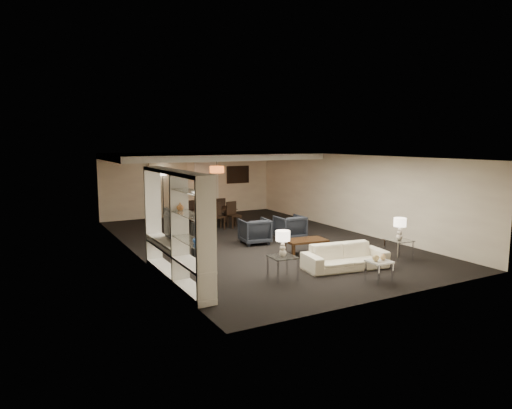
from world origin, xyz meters
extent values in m
plane|color=black|center=(0.00, 0.00, 0.00)|extent=(11.00, 11.00, 0.00)
cube|color=silver|center=(0.00, 0.00, 2.50)|extent=(7.00, 11.00, 0.02)
cube|color=#C3B19D|center=(0.00, 5.50, 1.25)|extent=(7.00, 0.02, 2.50)
cube|color=#C3B19D|center=(0.00, -5.50, 1.25)|extent=(7.00, 0.02, 2.50)
cube|color=#C3B19D|center=(-3.50, 0.00, 1.25)|extent=(0.02, 11.00, 2.50)
cube|color=#C3B19D|center=(3.50, 0.00, 1.25)|extent=(0.02, 11.00, 2.50)
cube|color=silver|center=(0.00, 3.50, 2.40)|extent=(7.00, 4.00, 0.20)
cube|color=beige|center=(-0.90, 5.42, 1.20)|extent=(1.50, 0.12, 2.40)
cube|color=silver|center=(0.70, 5.47, 1.05)|extent=(0.90, 0.05, 2.10)
cube|color=#142D38|center=(2.10, 5.46, 1.55)|extent=(0.95, 0.04, 0.65)
cylinder|color=#D8591E|center=(0.30, 3.50, 1.92)|extent=(0.52, 0.52, 0.24)
imported|color=beige|center=(0.43, -3.53, 0.29)|extent=(2.04, 1.02, 0.57)
imported|color=black|center=(-0.17, -0.23, 0.36)|extent=(0.87, 0.89, 0.73)
imported|color=black|center=(1.03, -0.23, 0.36)|extent=(0.81, 0.83, 0.73)
sphere|color=#DBB974|center=(0.33, -4.63, 0.52)|extent=(0.14, 0.14, 0.14)
sphere|color=#DAB073|center=(0.53, -4.63, 0.51)|extent=(0.13, 0.13, 0.13)
imported|color=black|center=(-3.28, -2.03, 1.09)|extent=(1.17, 0.15, 0.67)
imported|color=#254DA1|center=(-3.31, -3.81, 1.14)|extent=(0.16, 0.16, 0.16)
imported|color=#BF773F|center=(-3.31, -2.92, 1.64)|extent=(0.15, 0.15, 0.16)
cube|color=black|center=(-2.42, -1.30, 0.49)|extent=(0.13, 0.13, 0.99)
imported|color=black|center=(-0.22, 2.92, 0.30)|extent=(1.71, 0.97, 0.60)
camera|label=1|loc=(-6.28, -11.57, 2.94)|focal=32.00mm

